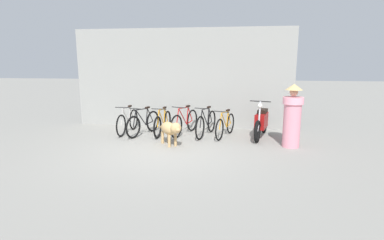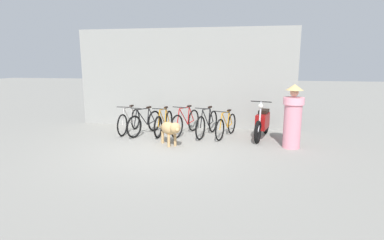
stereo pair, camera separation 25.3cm
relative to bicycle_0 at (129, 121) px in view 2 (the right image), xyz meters
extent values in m
plane|color=gray|center=(1.54, -1.83, -0.36)|extent=(60.00, 60.00, 0.00)
cube|color=gray|center=(1.54, 1.24, 1.31)|extent=(7.46, 0.20, 3.34)
torus|color=black|center=(-0.02, -0.50, -0.02)|extent=(0.07, 0.68, 0.68)
torus|color=black|center=(0.02, 0.50, -0.02)|extent=(0.07, 0.68, 0.68)
cylinder|color=beige|center=(0.00, -0.11, 0.20)|extent=(0.05, 0.50, 0.56)
cylinder|color=beige|center=(0.01, 0.17, 0.18)|extent=(0.03, 0.13, 0.52)
cylinder|color=beige|center=(0.00, -0.06, 0.45)|extent=(0.05, 0.58, 0.06)
cylinder|color=beige|center=(0.01, 0.31, -0.05)|extent=(0.04, 0.38, 0.08)
cylinder|color=beige|center=(0.01, 0.36, 0.21)|extent=(0.04, 0.30, 0.47)
cylinder|color=beige|center=(-0.02, -0.43, 0.22)|extent=(0.04, 0.18, 0.50)
cube|color=black|center=(0.01, 0.22, 0.47)|extent=(0.08, 0.18, 0.05)
cylinder|color=black|center=(-0.01, -0.35, 0.51)|extent=(0.46, 0.04, 0.02)
torus|color=black|center=(0.41, -0.64, -0.03)|extent=(0.27, 0.66, 0.68)
torus|color=black|center=(0.74, 0.32, -0.03)|extent=(0.27, 0.66, 0.68)
cylinder|color=black|center=(0.54, -0.27, 0.20)|extent=(0.19, 0.49, 0.56)
cylinder|color=black|center=(0.63, 0.01, 0.18)|extent=(0.07, 0.13, 0.51)
cylinder|color=black|center=(0.55, -0.22, 0.45)|extent=(0.21, 0.56, 0.06)
cylinder|color=black|center=(0.67, 0.14, -0.05)|extent=(0.15, 0.37, 0.08)
cylinder|color=black|center=(0.69, 0.19, 0.20)|extent=(0.12, 0.30, 0.47)
cylinder|color=black|center=(0.43, -0.57, 0.22)|extent=(0.08, 0.18, 0.50)
cube|color=black|center=(0.65, 0.06, 0.46)|extent=(0.12, 0.19, 0.05)
cylinder|color=black|center=(0.46, -0.50, 0.51)|extent=(0.44, 0.17, 0.02)
torus|color=black|center=(1.12, -0.53, -0.03)|extent=(0.10, 0.67, 0.67)
torus|color=black|center=(1.19, 0.47, -0.03)|extent=(0.10, 0.67, 0.67)
cylinder|color=orange|center=(1.14, -0.15, 0.19)|extent=(0.06, 0.50, 0.55)
cylinder|color=orange|center=(1.16, 0.14, 0.17)|extent=(0.04, 0.13, 0.51)
cylinder|color=orange|center=(1.15, -0.10, 0.44)|extent=(0.07, 0.58, 0.06)
cylinder|color=orange|center=(1.17, 0.28, -0.06)|extent=(0.05, 0.38, 0.08)
cylinder|color=orange|center=(1.18, 0.33, 0.20)|extent=(0.05, 0.30, 0.47)
cylinder|color=orange|center=(1.12, -0.46, 0.21)|extent=(0.04, 0.18, 0.49)
cube|color=black|center=(1.17, 0.19, 0.45)|extent=(0.08, 0.18, 0.05)
cylinder|color=black|center=(1.13, -0.38, 0.49)|extent=(0.46, 0.06, 0.02)
torus|color=black|center=(1.67, -0.45, -0.01)|extent=(0.26, 0.69, 0.71)
torus|color=black|center=(1.99, 0.56, -0.01)|extent=(0.26, 0.69, 0.71)
cylinder|color=red|center=(1.79, -0.06, 0.22)|extent=(0.19, 0.51, 0.59)
cylinder|color=red|center=(1.89, 0.23, 0.20)|extent=(0.07, 0.14, 0.54)
cylinder|color=red|center=(1.81, -0.01, 0.49)|extent=(0.21, 0.60, 0.06)
cylinder|color=red|center=(1.93, 0.37, -0.04)|extent=(0.15, 0.39, 0.08)
cylinder|color=red|center=(1.95, 0.42, 0.23)|extent=(0.12, 0.31, 0.49)
cylinder|color=red|center=(1.69, -0.38, 0.25)|extent=(0.08, 0.19, 0.52)
cube|color=black|center=(1.90, 0.28, 0.50)|extent=(0.12, 0.19, 0.05)
cylinder|color=black|center=(1.72, -0.30, 0.54)|extent=(0.45, 0.16, 0.02)
torus|color=black|center=(2.38, -0.51, -0.01)|extent=(0.21, 0.69, 0.70)
torus|color=black|center=(2.64, 0.52, -0.01)|extent=(0.21, 0.69, 0.70)
cylinder|color=black|center=(2.48, -0.11, 0.22)|extent=(0.15, 0.52, 0.58)
cylinder|color=black|center=(2.55, 0.18, 0.20)|extent=(0.06, 0.14, 0.53)
cylinder|color=black|center=(2.49, -0.06, 0.48)|extent=(0.17, 0.60, 0.06)
cylinder|color=black|center=(2.59, 0.33, -0.04)|extent=(0.12, 0.40, 0.08)
cylinder|color=black|center=(2.60, 0.38, 0.22)|extent=(0.10, 0.31, 0.49)
cylinder|color=black|center=(2.40, -0.43, 0.24)|extent=(0.07, 0.19, 0.52)
cube|color=black|center=(2.57, 0.24, 0.49)|extent=(0.11, 0.19, 0.05)
cylinder|color=black|center=(2.42, -0.36, 0.54)|extent=(0.45, 0.13, 0.02)
torus|color=black|center=(2.94, -0.51, -0.04)|extent=(0.23, 0.62, 0.64)
torus|color=black|center=(3.24, 0.43, -0.04)|extent=(0.23, 0.62, 0.64)
cylinder|color=orange|center=(3.06, -0.15, 0.16)|extent=(0.17, 0.47, 0.53)
cylinder|color=orange|center=(3.14, 0.12, 0.15)|extent=(0.06, 0.13, 0.48)
cylinder|color=orange|center=(3.07, -0.10, 0.40)|extent=(0.20, 0.55, 0.06)
cylinder|color=orange|center=(3.18, 0.25, -0.07)|extent=(0.14, 0.36, 0.08)
cylinder|color=orange|center=(3.20, 0.30, 0.17)|extent=(0.12, 0.29, 0.45)
cylinder|color=orange|center=(2.97, -0.44, 0.19)|extent=(0.08, 0.17, 0.47)
cube|color=black|center=(3.16, 0.17, 0.42)|extent=(0.12, 0.19, 0.05)
cylinder|color=black|center=(2.99, -0.37, 0.46)|extent=(0.45, 0.16, 0.02)
torus|color=black|center=(4.01, -0.59, -0.05)|extent=(0.25, 0.64, 0.64)
torus|color=black|center=(4.31, 0.62, -0.05)|extent=(0.25, 0.64, 0.64)
cube|color=maroon|center=(4.16, 0.02, 0.15)|extent=(0.46, 0.84, 0.44)
cube|color=black|center=(4.19, 0.16, 0.42)|extent=(0.36, 0.55, 0.10)
cylinder|color=silver|center=(4.06, -0.36, 0.46)|extent=(0.08, 0.15, 0.63)
cylinder|color=silver|center=(4.03, -0.50, 0.05)|extent=(0.09, 0.22, 0.23)
cylinder|color=black|center=(4.08, -0.32, 0.77)|extent=(0.57, 0.17, 0.03)
sphere|color=silver|center=(4.07, -0.35, 0.65)|extent=(0.17, 0.17, 0.14)
ellipsoid|color=tan|center=(1.60, -1.16, 0.09)|extent=(0.70, 0.76, 0.34)
cylinder|color=tan|center=(1.81, -1.28, -0.20)|extent=(0.10, 0.10, 0.33)
cylinder|color=tan|center=(1.66, -1.39, -0.20)|extent=(0.10, 0.10, 0.33)
cylinder|color=tan|center=(1.54, -0.94, -0.20)|extent=(0.10, 0.10, 0.33)
cylinder|color=tan|center=(1.39, -1.05, -0.20)|extent=(0.10, 0.10, 0.33)
sphere|color=tan|center=(1.87, -1.50, 0.19)|extent=(0.40, 0.40, 0.29)
ellipsoid|color=tan|center=(1.94, -1.60, 0.17)|extent=(0.19, 0.19, 0.11)
cylinder|color=tan|center=(1.31, -0.79, 0.06)|extent=(0.23, 0.27, 0.18)
cylinder|color=pink|center=(4.87, -0.88, 0.30)|extent=(0.59, 0.59, 1.34)
cylinder|color=#FFA0B2|center=(4.87, -0.88, 0.88)|extent=(0.70, 0.70, 0.18)
sphere|color=tan|center=(4.87, -0.88, 1.10)|extent=(0.28, 0.28, 0.21)
cone|color=tan|center=(4.87, -0.88, 1.24)|extent=(0.60, 0.60, 0.16)
camera|label=1|loc=(3.38, -8.92, 1.88)|focal=28.00mm
camera|label=2|loc=(3.63, -8.88, 1.88)|focal=28.00mm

